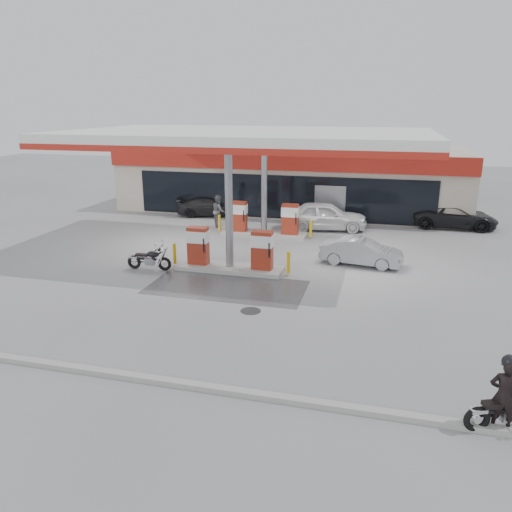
{
  "coord_description": "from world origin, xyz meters",
  "views": [
    {
      "loc": [
        6.15,
        -17.05,
        6.68
      ],
      "look_at": [
        1.55,
        0.44,
        1.2
      ],
      "focal_mm": 35.0,
      "sensor_mm": 36.0,
      "label": 1
    }
  ],
  "objects": [
    {
      "name": "ground",
      "position": [
        0.0,
        0.0,
        0.0
      ],
      "size": [
        90.0,
        90.0,
        0.0
      ],
      "primitive_type": "plane",
      "color": "gray",
      "rests_on": "ground"
    },
    {
      "name": "wet_patch",
      "position": [
        0.5,
        0.0,
        0.0
      ],
      "size": [
        6.0,
        3.0,
        0.0
      ],
      "primitive_type": "cube",
      "color": "#4C4C4F",
      "rests_on": "ground"
    },
    {
      "name": "drain_cover",
      "position": [
        2.0,
        -2.0,
        0.0
      ],
      "size": [
        0.7,
        0.7,
        0.01
      ],
      "primitive_type": "cylinder",
      "color": "#38383A",
      "rests_on": "ground"
    },
    {
      "name": "kerb",
      "position": [
        0.0,
        -7.0,
        0.07
      ],
      "size": [
        28.0,
        0.25,
        0.15
      ],
      "primitive_type": "cube",
      "color": "gray",
      "rests_on": "ground"
    },
    {
      "name": "store_building",
      "position": [
        0.01,
        15.94,
        2.01
      ],
      "size": [
        22.0,
        8.22,
        4.0
      ],
      "color": "beige",
      "rests_on": "ground"
    },
    {
      "name": "canopy",
      "position": [
        0.0,
        5.0,
        5.27
      ],
      "size": [
        16.0,
        10.02,
        5.51
      ],
      "color": "silver",
      "rests_on": "ground"
    },
    {
      "name": "pump_island_near",
      "position": [
        0.0,
        2.0,
        0.71
      ],
      "size": [
        5.14,
        1.3,
        1.78
      ],
      "color": "#9E9E99",
      "rests_on": "ground"
    },
    {
      "name": "pump_island_far",
      "position": [
        0.0,
        8.0,
        0.71
      ],
      "size": [
        5.14,
        1.3,
        1.78
      ],
      "color": "#9E9E99",
      "rests_on": "ground"
    },
    {
      "name": "main_motorcycle",
      "position": [
        9.04,
        -6.78,
        0.45
      ],
      "size": [
        1.9,
        0.96,
        1.02
      ],
      "rotation": [
        0.0,
        0.0,
        0.37
      ],
      "color": "black",
      "rests_on": "ground"
    },
    {
      "name": "biker_main",
      "position": [
        8.86,
        -6.85,
        0.84
      ],
      "size": [
        0.64,
        0.44,
        1.68
      ],
      "primitive_type": "imported",
      "rotation": [
        0.0,
        0.0,
        3.07
      ],
      "color": "black",
      "rests_on": "ground"
    },
    {
      "name": "parked_motorcycle",
      "position": [
        -3.28,
        1.21,
        0.45
      ],
      "size": [
        1.96,
        0.75,
        1.0
      ],
      "rotation": [
        0.0,
        0.0,
        0.06
      ],
      "color": "black",
      "rests_on": "ground"
    },
    {
      "name": "sedan_white",
      "position": [
        2.95,
        10.2,
        0.78
      ],
      "size": [
        4.82,
        2.52,
        1.56
      ],
      "primitive_type": "imported",
      "rotation": [
        0.0,
        0.0,
        1.72
      ],
      "color": "white",
      "rests_on": "ground"
    },
    {
      "name": "attendant",
      "position": [
        -3.03,
        9.44,
        0.9
      ],
      "size": [
        0.99,
        1.08,
        1.81
      ],
      "primitive_type": "imported",
      "rotation": [
        0.0,
        0.0,
        2.0
      ],
      "color": "#545459",
      "rests_on": "ground"
    },
    {
      "name": "hatchback_silver",
      "position": [
        5.3,
        4.2,
        0.58
      ],
      "size": [
        3.64,
        1.7,
        1.15
      ],
      "primitive_type": "imported",
      "rotation": [
        0.0,
        0.0,
        1.43
      ],
      "color": "#95969C",
      "rests_on": "ground"
    },
    {
      "name": "parked_car_left",
      "position": [
        -4.5,
        12.0,
        0.58
      ],
      "size": [
        4.31,
        2.62,
        1.17
      ],
      "primitive_type": "imported",
      "rotation": [
        0.0,
        0.0,
        1.83
      ],
      "color": "black",
      "rests_on": "ground"
    },
    {
      "name": "parked_car_right",
      "position": [
        10.0,
        12.55,
        0.64
      ],
      "size": [
        4.59,
        2.12,
        1.27
      ],
      "primitive_type": "imported",
      "rotation": [
        0.0,
        0.0,
        1.57
      ],
      "color": "black",
      "rests_on": "ground"
    }
  ]
}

